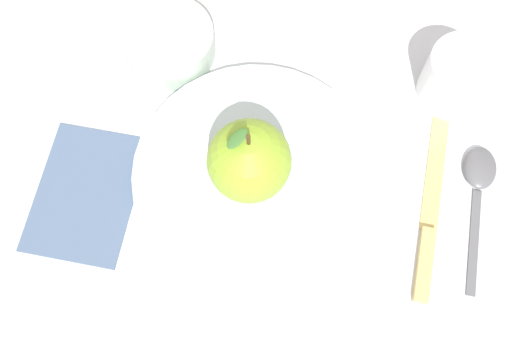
{
  "coord_description": "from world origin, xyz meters",
  "views": [
    {
      "loc": [
        0.03,
        0.21,
        0.6
      ],
      "look_at": [
        0.02,
        -0.02,
        0.02
      ],
      "focal_mm": 42.97,
      "sensor_mm": 36.0,
      "label": 1
    }
  ],
  "objects_px": {
    "side_bowl": "(168,41)",
    "spoon": "(479,182)",
    "knife": "(430,215)",
    "apple": "(249,161)",
    "cup": "(459,76)",
    "dinner_plate": "(256,174)",
    "linen_napkin": "(86,193)"
  },
  "relations": [
    {
      "from": "knife",
      "to": "spoon",
      "type": "relative_size",
      "value": 1.37
    },
    {
      "from": "side_bowl",
      "to": "linen_napkin",
      "type": "relative_size",
      "value": 0.71
    },
    {
      "from": "apple",
      "to": "knife",
      "type": "bearing_deg",
      "value": 165.23
    },
    {
      "from": "apple",
      "to": "spoon",
      "type": "bearing_deg",
      "value": 176.07
    },
    {
      "from": "cup",
      "to": "spoon",
      "type": "distance_m",
      "value": 0.11
    },
    {
      "from": "cup",
      "to": "spoon",
      "type": "height_order",
      "value": "cup"
    },
    {
      "from": "side_bowl",
      "to": "spoon",
      "type": "bearing_deg",
      "value": 150.55
    },
    {
      "from": "apple",
      "to": "cup",
      "type": "height_order",
      "value": "apple"
    },
    {
      "from": "cup",
      "to": "apple",
      "type": "bearing_deg",
      "value": 22.35
    },
    {
      "from": "apple",
      "to": "spoon",
      "type": "distance_m",
      "value": 0.24
    },
    {
      "from": "side_bowl",
      "to": "linen_napkin",
      "type": "xyz_separation_m",
      "value": [
        0.09,
        0.17,
        -0.02
      ]
    },
    {
      "from": "knife",
      "to": "linen_napkin",
      "type": "distance_m",
      "value": 0.35
    },
    {
      "from": "apple",
      "to": "spoon",
      "type": "height_order",
      "value": "apple"
    },
    {
      "from": "cup",
      "to": "knife",
      "type": "distance_m",
      "value": 0.15
    },
    {
      "from": "side_bowl",
      "to": "cup",
      "type": "relative_size",
      "value": 1.38
    },
    {
      "from": "cup",
      "to": "knife",
      "type": "bearing_deg",
      "value": 72.01
    },
    {
      "from": "side_bowl",
      "to": "knife",
      "type": "bearing_deg",
      "value": 141.2
    },
    {
      "from": "cup",
      "to": "knife",
      "type": "relative_size",
      "value": 0.34
    },
    {
      "from": "dinner_plate",
      "to": "knife",
      "type": "distance_m",
      "value": 0.18
    },
    {
      "from": "cup",
      "to": "spoon",
      "type": "bearing_deg",
      "value": 95.06
    },
    {
      "from": "side_bowl",
      "to": "knife",
      "type": "distance_m",
      "value": 0.34
    },
    {
      "from": "dinner_plate",
      "to": "spoon",
      "type": "xyz_separation_m",
      "value": [
        -0.23,
        0.02,
        -0.0
      ]
    },
    {
      "from": "apple",
      "to": "side_bowl",
      "type": "bearing_deg",
      "value": -63.56
    },
    {
      "from": "dinner_plate",
      "to": "linen_napkin",
      "type": "relative_size",
      "value": 1.76
    },
    {
      "from": "apple",
      "to": "spoon",
      "type": "relative_size",
      "value": 0.61
    },
    {
      "from": "side_bowl",
      "to": "knife",
      "type": "height_order",
      "value": "side_bowl"
    },
    {
      "from": "knife",
      "to": "spoon",
      "type": "bearing_deg",
      "value": -150.44
    },
    {
      "from": "knife",
      "to": "linen_napkin",
      "type": "xyz_separation_m",
      "value": [
        0.35,
        -0.05,
        -0.0
      ]
    },
    {
      "from": "dinner_plate",
      "to": "side_bowl",
      "type": "xyz_separation_m",
      "value": [
        0.09,
        -0.16,
        0.01
      ]
    },
    {
      "from": "spoon",
      "to": "cup",
      "type": "bearing_deg",
      "value": -84.94
    },
    {
      "from": "side_bowl",
      "to": "knife",
      "type": "xyz_separation_m",
      "value": [
        -0.26,
        0.21,
        -0.02
      ]
    },
    {
      "from": "knife",
      "to": "spoon",
      "type": "height_order",
      "value": "spoon"
    }
  ]
}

